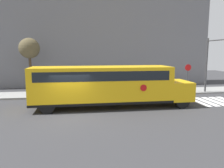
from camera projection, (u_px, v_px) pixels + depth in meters
name	position (u px, v px, depth m)	size (l,w,h in m)	color
ground_plane	(71.00, 114.00, 13.92)	(60.00, 60.00, 0.00)	#333335
sidewalk_strip	(73.00, 94.00, 20.27)	(44.00, 3.00, 0.15)	gray
building_backdrop	(73.00, 32.00, 25.72)	(32.00, 4.00, 12.65)	slate
crosswalk_stripes	(214.00, 101.00, 17.55)	(3.30, 3.20, 0.01)	white
school_bus	(107.00, 84.00, 15.43)	(11.29, 2.57, 2.91)	yellow
stop_sign	(188.00, 75.00, 20.90)	(0.62, 0.10, 2.77)	#38383A
traffic_light	(215.00, 57.00, 19.33)	(0.28, 3.82, 5.21)	#38383A
tree_near_sidewalk	(29.00, 49.00, 21.50)	(2.02, 2.02, 5.32)	#423323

